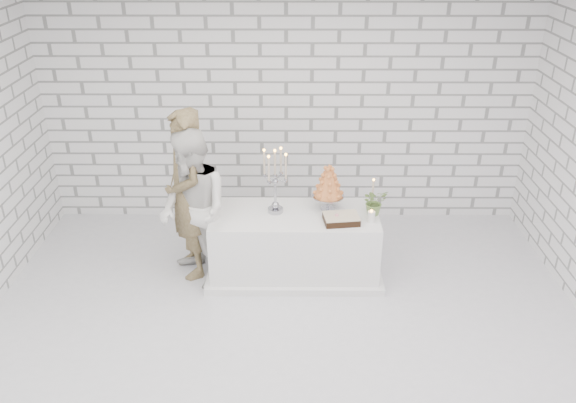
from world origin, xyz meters
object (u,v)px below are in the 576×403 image
at_px(candelabra, 275,181).
at_px(croquembouche, 328,187).
at_px(groom, 187,195).
at_px(bride, 194,210).
at_px(cake_table, 294,244).

height_order(candelabra, croquembouche, candelabra).
bearing_deg(groom, bride, 0.84).
height_order(bride, croquembouche, bride).
bearing_deg(bride, groom, 173.43).
bearing_deg(croquembouche, groom, -177.72).
distance_m(bride, candelabra, 0.90).
height_order(groom, candelabra, groom).
relative_size(bride, croquembouche, 3.22).
relative_size(cake_table, candelabra, 2.48).
bearing_deg(cake_table, bride, -172.41).
height_order(cake_table, bride, bride).
height_order(cake_table, groom, groom).
xyz_separation_m(cake_table, candelabra, (-0.21, 0.05, 0.74)).
bearing_deg(bride, cake_table, 63.70).
xyz_separation_m(groom, candelabra, (0.95, -0.00, 0.16)).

